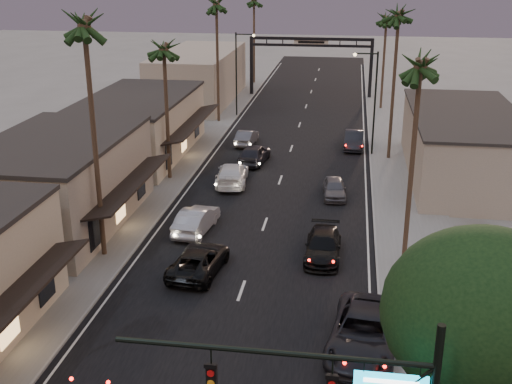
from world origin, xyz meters
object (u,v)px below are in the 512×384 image
(palm_ld, at_px, (216,0))
(palm_rb, at_px, (399,10))
(streetlight_left, at_px, (239,67))
(oncoming_pickup, at_px, (199,260))
(palm_rc, at_px, (387,15))
(corner_tree, at_px, (486,322))
(arch, at_px, (311,52))
(palm_lc, at_px, (163,43))
(palm_ra, at_px, (421,58))
(streetlight_right, at_px, (372,95))
(oncoming_silver, at_px, (196,220))
(palm_lb, at_px, (83,18))
(curbside_black, at_px, (323,246))
(curbside_near, at_px, (364,332))

(palm_ld, bearing_deg, palm_rb, -32.60)
(streetlight_left, xyz_separation_m, oncoming_pickup, (4.27, -37.28, -4.61))
(palm_rc, bearing_deg, palm_rb, -90.00)
(corner_tree, xyz_separation_m, arch, (-9.48, 62.55, -0.45))
(palm_lc, bearing_deg, palm_ra, -34.90)
(streetlight_right, relative_size, oncoming_silver, 1.89)
(palm_rb, height_order, oncoming_pickup, palm_rb)
(streetlight_right, height_order, palm_lb, palm_lb)
(palm_ra, relative_size, oncoming_pickup, 2.55)
(palm_lb, relative_size, palm_ld, 1.07)
(palm_ra, bearing_deg, oncoming_silver, 170.09)
(corner_tree, height_order, oncoming_silver, corner_tree)
(palm_lc, xyz_separation_m, oncoming_pickup, (5.95, -15.28, -9.75))
(streetlight_left, bearing_deg, palm_ld, -119.25)
(streetlight_left, bearing_deg, palm_rc, 21.14)
(palm_ld, height_order, curbside_black, palm_ld)
(palm_ld, bearing_deg, palm_lc, -90.00)
(streetlight_left, relative_size, palm_rb, 0.63)
(palm_lc, bearing_deg, arch, 75.80)
(palm_ld, height_order, palm_rb, same)
(corner_tree, xyz_separation_m, palm_rb, (-0.88, 36.55, 6.44))
(arch, relative_size, palm_rb, 1.07)
(palm_lb, height_order, curbside_near, palm_lb)
(arch, bearing_deg, palm_lc, -104.20)
(oncoming_pickup, relative_size, curbside_black, 1.05)
(streetlight_right, xyz_separation_m, oncoming_pickup, (-9.57, -24.28, -4.61))
(curbside_black, bearing_deg, palm_rc, 83.88)
(corner_tree, bearing_deg, curbside_black, 108.79)
(palm_ld, distance_m, oncoming_silver, 31.36)
(palm_ra, distance_m, curbside_black, 11.69)
(oncoming_silver, distance_m, curbside_near, 15.57)
(corner_tree, height_order, streetlight_left, streetlight_left)
(streetlight_right, distance_m, palm_ra, 21.94)
(arch, xyz_separation_m, oncoming_silver, (-4.12, -43.78, -4.75))
(arch, height_order, streetlight_right, streetlight_right)
(palm_lb, relative_size, curbside_near, 2.45)
(corner_tree, relative_size, palm_rc, 0.72)
(corner_tree, distance_m, curbside_black, 17.87)
(oncoming_silver, bearing_deg, palm_lb, 49.78)
(streetlight_right, bearing_deg, palm_lb, -124.01)
(streetlight_right, relative_size, curbside_near, 1.45)
(curbside_black, bearing_deg, palm_ld, 112.25)
(palm_ld, height_order, curbside_near, palm_ld)
(curbside_near, xyz_separation_m, curbside_black, (-2.22, 9.05, -0.15))
(streetlight_left, height_order, palm_rc, palm_rc)
(streetlight_left, height_order, palm_lc, palm_lc)
(palm_rc, bearing_deg, corner_tree, -89.11)
(streetlight_right, xyz_separation_m, streetlight_left, (-13.84, 13.00, 0.00))
(curbside_near, distance_m, curbside_black, 9.32)
(arch, distance_m, palm_rb, 28.24)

